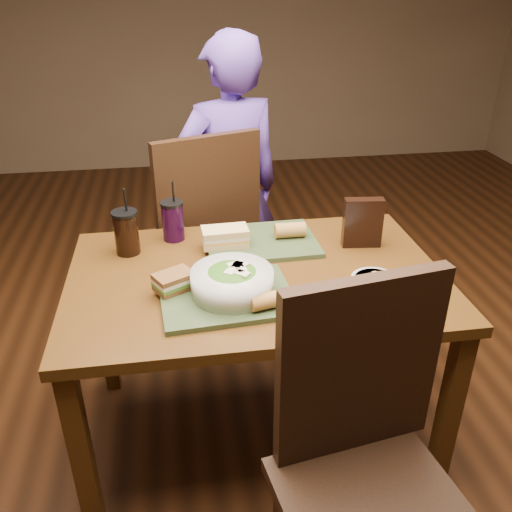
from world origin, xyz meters
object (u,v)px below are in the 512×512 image
at_px(tray_near, 227,297).
at_px(baguette_near, 266,301).
at_px(chip_bag, 363,223).
at_px(diner, 230,191).
at_px(sandwich_near, 174,281).
at_px(salad_bowl, 232,280).
at_px(baguette_far, 290,230).
at_px(dining_table, 256,296).
at_px(sandwich_far, 225,237).
at_px(soup_bowl, 374,286).
at_px(chair_far, 209,232).
at_px(tray_far, 261,242).
at_px(chair_near, 366,454).
at_px(cup_cola, 126,232).
at_px(cup_berry, 173,220).

distance_m(tray_near, baguette_near, 0.15).
distance_m(baguette_near, chip_bag, 0.59).
bearing_deg(diner, sandwich_near, 57.30).
xyz_separation_m(salad_bowl, baguette_far, (0.27, 0.37, -0.02)).
distance_m(dining_table, sandwich_far, 0.26).
relative_size(soup_bowl, baguette_near, 2.39).
relative_size(diner, sandwich_near, 9.96).
distance_m(chair_far, sandwich_far, 0.50).
bearing_deg(tray_far, chair_near, -82.07).
relative_size(baguette_far, chip_bag, 0.61).
bearing_deg(cup_cola, chip_bag, -5.10).
xyz_separation_m(dining_table, chip_bag, (0.43, 0.15, 0.19)).
xyz_separation_m(tray_far, baguette_near, (-0.06, -0.47, 0.03)).
xyz_separation_m(tray_near, chip_bag, (0.55, 0.30, 0.09)).
bearing_deg(salad_bowl, tray_far, 67.06).
distance_m(dining_table, salad_bowl, 0.23).
bearing_deg(baguette_far, diner, 105.57).
relative_size(dining_table, chair_far, 1.19).
height_order(dining_table, chip_bag, chip_bag).
distance_m(salad_bowl, sandwich_far, 0.34).
relative_size(tray_far, cup_cola, 1.63).
bearing_deg(tray_far, diner, 95.03).
bearing_deg(tray_near, diner, 83.03).
height_order(sandwich_far, cup_cola, cup_cola).
height_order(diner, tray_near, diner).
xyz_separation_m(baguette_far, chip_bag, (0.26, -0.08, 0.05)).
bearing_deg(soup_bowl, dining_table, 150.79).
relative_size(diner, tray_far, 3.51).
xyz_separation_m(chair_far, sandwich_far, (0.03, -0.46, 0.19)).
bearing_deg(tray_near, baguette_far, 52.98).
bearing_deg(cup_berry, sandwich_far, -32.01).
relative_size(diner, tray_near, 3.51).
relative_size(tray_near, cup_berry, 1.73).
bearing_deg(cup_cola, diner, 53.33).
xyz_separation_m(baguette_near, cup_berry, (-0.27, 0.57, 0.04)).
bearing_deg(dining_table, sandwich_far, 112.89).
height_order(sandwich_far, cup_berry, cup_berry).
bearing_deg(baguette_far, cup_cola, -179.87).
distance_m(diner, soup_bowl, 1.09).
relative_size(soup_bowl, cup_berry, 1.02).
bearing_deg(cup_berry, diner, 61.57).
height_order(diner, tray_far, diner).
distance_m(tray_near, salad_bowl, 0.06).
bearing_deg(soup_bowl, chair_far, 118.92).
xyz_separation_m(chair_near, sandwich_far, (-0.27, 0.88, 0.22)).
relative_size(chair_far, sandwich_far, 6.23).
relative_size(salad_bowl, soup_bowl, 1.08).
bearing_deg(dining_table, soup_bowl, -29.21).
relative_size(chair_near, baguette_near, 10.12).
bearing_deg(soup_bowl, baguette_far, 113.32).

